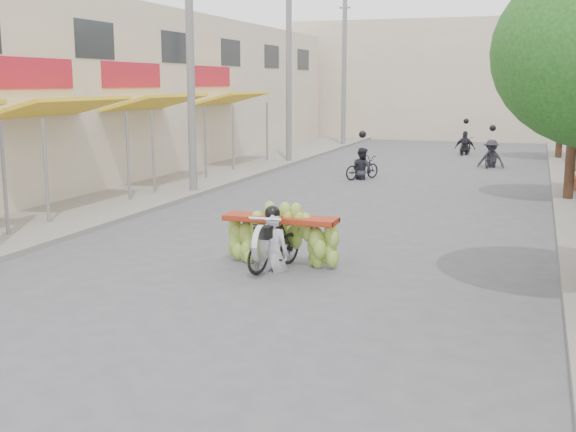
{
  "coord_description": "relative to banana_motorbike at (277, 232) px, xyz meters",
  "views": [
    {
      "loc": [
        4.47,
        -7.73,
        3.36
      ],
      "look_at": [
        0.49,
        3.8,
        1.1
      ],
      "focal_mm": 45.0,
      "sensor_mm": 36.0,
      "label": 1
    }
  ],
  "objects": [
    {
      "name": "sidewalk_left",
      "position": [
        -7.07,
        10.6,
        -0.62
      ],
      "size": [
        4.0,
        60.0,
        0.12
      ],
      "primitive_type": "cube",
      "color": "gray",
      "rests_on": "ground"
    },
    {
      "name": "ground",
      "position": [
        -0.07,
        -4.4,
        -0.68
      ],
      "size": [
        120.0,
        120.0,
        0.0
      ],
      "primitive_type": "plane",
      "color": "#515155",
      "rests_on": "ground"
    },
    {
      "name": "street_tree_far",
      "position": [
        5.33,
        21.6,
        3.11
      ],
      "size": [
        3.4,
        3.4,
        5.25
      ],
      "color": "#3A2719",
      "rests_on": "ground"
    },
    {
      "name": "bg_motorbike_a",
      "position": [
        -1.38,
        12.62,
        0.1
      ],
      "size": [
        1.23,
        1.52,
        1.95
      ],
      "color": "black",
      "rests_on": "ground"
    },
    {
      "name": "utility_pole_mid",
      "position": [
        -5.47,
        7.6,
        3.35
      ],
      "size": [
        0.6,
        0.24,
        8.0
      ],
      "color": "slate",
      "rests_on": "ground"
    },
    {
      "name": "bg_motorbike_c",
      "position": [
        1.21,
        22.75,
        0.15
      ],
      "size": [
        1.05,
        1.53,
        1.95
      ],
      "color": "black",
      "rests_on": "ground"
    },
    {
      "name": "utility_pole_back",
      "position": [
        -5.47,
        25.6,
        3.35
      ],
      "size": [
        0.6,
        0.24,
        8.0
      ],
      "color": "slate",
      "rests_on": "ground"
    },
    {
      "name": "bg_motorbike_b",
      "position": [
        2.71,
        17.76,
        0.17
      ],
      "size": [
        1.14,
        1.78,
        1.95
      ],
      "color": "black",
      "rests_on": "ground"
    },
    {
      "name": "shophouse_row_left",
      "position": [
        -12.05,
        9.58,
        2.32
      ],
      "size": [
        9.77,
        40.0,
        6.0
      ],
      "color": "beige",
      "rests_on": "ground"
    },
    {
      "name": "banana_motorbike",
      "position": [
        0.0,
        0.0,
        0.0
      ],
      "size": [
        2.2,
        1.81,
        1.99
      ],
      "color": "black",
      "rests_on": "ground"
    },
    {
      "name": "utility_pole_far",
      "position": [
        -5.47,
        16.6,
        3.35
      ],
      "size": [
        0.6,
        0.24,
        8.0
      ],
      "color": "slate",
      "rests_on": "ground"
    },
    {
      "name": "far_building",
      "position": [
        -0.07,
        33.6,
        2.82
      ],
      "size": [
        20.0,
        6.0,
        7.0
      ],
      "primitive_type": "cube",
      "color": "beige",
      "rests_on": "ground"
    }
  ]
}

